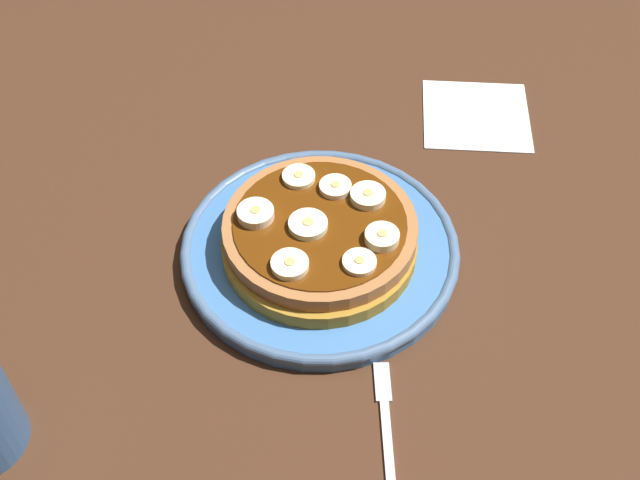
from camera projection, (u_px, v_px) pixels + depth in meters
ground_plane at (320, 267)px, 74.06cm from camera, size 140.00×140.00×3.00cm
plate at (320, 249)px, 72.23cm from camera, size 24.68×24.68×1.75cm
pancake_stack at (317, 236)px, 70.54cm from camera, size 17.43×16.99×3.06cm
banana_slice_0 at (308, 225)px, 69.00cm from camera, size 3.37×3.37×0.84cm
banana_slice_1 at (368, 196)px, 71.16cm from camera, size 3.13×3.13×0.95cm
banana_slice_2 at (382, 237)px, 67.93cm from camera, size 2.93×2.93×1.06cm
banana_slice_3 at (290, 265)px, 66.11cm from camera, size 3.13×3.13×0.85cm
banana_slice_4 at (256, 212)px, 69.83cm from camera, size 3.19×3.19×1.07cm
banana_slice_5 at (359, 263)px, 66.37cm from camera, size 2.83×2.83×0.68cm
banana_slice_6 at (299, 177)px, 72.89cm from camera, size 2.98×2.98×0.72cm
banana_slice_7 at (335, 187)px, 72.01cm from camera, size 2.87×2.87×0.78cm
napkin at (476, 115)px, 85.48cm from camera, size 11.46×11.46×0.30cm
fork at (386, 426)px, 61.55cm from camera, size 13.01×2.70×0.50cm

